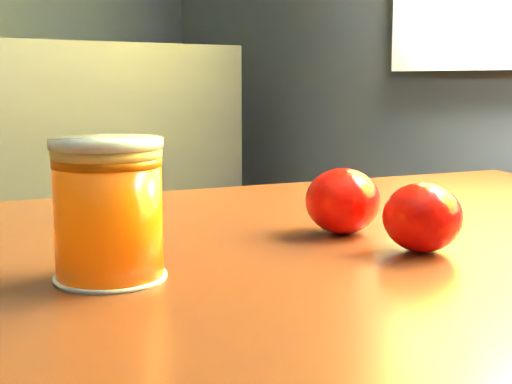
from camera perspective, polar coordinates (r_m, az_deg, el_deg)
table at (r=0.58m, az=4.80°, el=-13.15°), size 1.03×0.81×0.70m
juice_glass at (r=0.47m, az=-11.71°, el=-1.45°), size 0.07×0.07×0.09m
orange_front at (r=0.55m, az=13.17°, el=-1.99°), size 0.07×0.07×0.05m
orange_back at (r=0.60m, az=6.94°, el=-0.72°), size 0.08×0.08×0.06m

